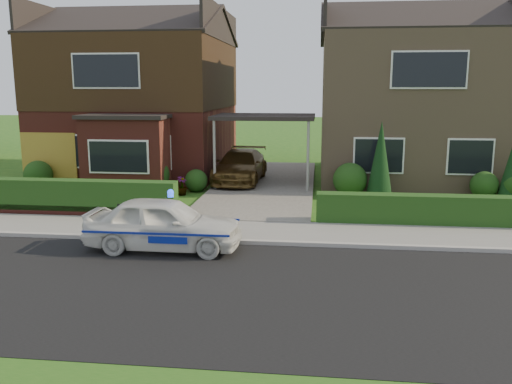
# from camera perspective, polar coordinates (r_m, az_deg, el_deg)

# --- Properties ---
(ground) EXTENTS (120.00, 120.00, 0.00)m
(ground) POSITION_cam_1_polar(r_m,az_deg,el_deg) (10.65, -5.18, -10.14)
(ground) COLOR #225416
(ground) RESTS_ON ground
(road) EXTENTS (60.00, 6.00, 0.02)m
(road) POSITION_cam_1_polar(r_m,az_deg,el_deg) (10.65, -5.18, -10.14)
(road) COLOR black
(road) RESTS_ON ground
(kerb) EXTENTS (60.00, 0.16, 0.12)m
(kerb) POSITION_cam_1_polar(r_m,az_deg,el_deg) (13.47, -2.53, -5.26)
(kerb) COLOR #9E9993
(kerb) RESTS_ON ground
(sidewalk) EXTENTS (60.00, 2.00, 0.10)m
(sidewalk) POSITION_cam_1_polar(r_m,az_deg,el_deg) (14.47, -1.86, -4.13)
(sidewalk) COLOR slate
(sidewalk) RESTS_ON ground
(driveway) EXTENTS (3.80, 12.00, 0.12)m
(driveway) POSITION_cam_1_polar(r_m,az_deg,el_deg) (21.15, 0.90, 0.77)
(driveway) COLOR #666059
(driveway) RESTS_ON ground
(house_left) EXTENTS (7.50, 9.53, 7.25)m
(house_left) POSITION_cam_1_polar(r_m,az_deg,el_deg) (24.88, -11.98, 10.76)
(house_left) COLOR maroon
(house_left) RESTS_ON ground
(house_right) EXTENTS (7.50, 8.06, 7.25)m
(house_right) POSITION_cam_1_polar(r_m,az_deg,el_deg) (23.99, 15.83, 10.23)
(house_right) COLOR #8E7257
(house_right) RESTS_ON ground
(carport_link) EXTENTS (3.80, 3.00, 2.77)m
(carport_link) POSITION_cam_1_polar(r_m,az_deg,el_deg) (20.80, 0.91, 7.80)
(carport_link) COLOR black
(carport_link) RESTS_ON ground
(garage_door) EXTENTS (2.20, 0.10, 2.10)m
(garage_door) POSITION_cam_1_polar(r_m,az_deg,el_deg) (22.39, -20.91, 3.18)
(garage_door) COLOR olive
(garage_door) RESTS_ON ground
(dwarf_wall) EXTENTS (7.70, 0.25, 0.36)m
(dwarf_wall) POSITION_cam_1_polar(r_m,az_deg,el_deg) (17.34, -20.57, -1.84)
(dwarf_wall) COLOR maroon
(dwarf_wall) RESTS_ON ground
(hedge_left) EXTENTS (7.50, 0.55, 0.90)m
(hedge_left) POSITION_cam_1_polar(r_m,az_deg,el_deg) (17.51, -20.31, -2.31)
(hedge_left) COLOR #113712
(hedge_left) RESTS_ON ground
(hedge_right) EXTENTS (7.50, 0.55, 0.80)m
(hedge_right) POSITION_cam_1_polar(r_m,az_deg,el_deg) (15.98, 19.93, -3.53)
(hedge_right) COLOR #113712
(hedge_right) RESTS_ON ground
(shrub_left_far) EXTENTS (1.08, 1.08, 1.08)m
(shrub_left_far) POSITION_cam_1_polar(r_m,az_deg,el_deg) (22.18, -21.94, 1.70)
(shrub_left_far) COLOR #113712
(shrub_left_far) RESTS_ON ground
(shrub_left_mid) EXTENTS (1.32, 1.32, 1.32)m
(shrub_left_mid) POSITION_cam_1_polar(r_m,az_deg,el_deg) (20.21, -10.95, 1.81)
(shrub_left_mid) COLOR #113712
(shrub_left_mid) RESTS_ON ground
(shrub_left_near) EXTENTS (0.84, 0.84, 0.84)m
(shrub_left_near) POSITION_cam_1_polar(r_m,az_deg,el_deg) (20.11, -6.32, 1.21)
(shrub_left_near) COLOR #113712
(shrub_left_near) RESTS_ON ground
(shrub_right_near) EXTENTS (1.20, 1.20, 1.20)m
(shrub_right_near) POSITION_cam_1_polar(r_m,az_deg,el_deg) (19.41, 9.87, 1.29)
(shrub_right_near) COLOR #113712
(shrub_right_near) RESTS_ON ground
(shrub_right_mid) EXTENTS (0.96, 0.96, 0.96)m
(shrub_right_mid) POSITION_cam_1_polar(r_m,az_deg,el_deg) (20.32, 22.90, 0.66)
(shrub_right_mid) COLOR #113712
(shrub_right_mid) RESTS_ON ground
(conifer_a) EXTENTS (0.90, 0.90, 2.60)m
(conifer_a) POSITION_cam_1_polar(r_m,az_deg,el_deg) (19.19, 12.95, 3.18)
(conifer_a) COLOR black
(conifer_a) RESTS_ON ground
(police_car) EXTENTS (3.41, 3.71, 1.43)m
(police_car) POSITION_cam_1_polar(r_m,az_deg,el_deg) (13.04, -9.68, -3.35)
(police_car) COLOR silver
(police_car) RESTS_ON ground
(driveway_car) EXTENTS (1.90, 4.33, 1.24)m
(driveway_car) POSITION_cam_1_polar(r_m,az_deg,el_deg) (21.49, -1.66, 2.76)
(driveway_car) COLOR brown
(driveway_car) RESTS_ON driveway
(potted_plant_a) EXTENTS (0.45, 0.38, 0.73)m
(potted_plant_a) POSITION_cam_1_polar(r_m,az_deg,el_deg) (18.97, -20.95, -0.23)
(potted_plant_a) COLOR gray
(potted_plant_a) RESTS_ON ground
(potted_plant_b) EXTENTS (0.57, 0.53, 0.84)m
(potted_plant_b) POSITION_cam_1_polar(r_m,az_deg,el_deg) (18.34, -14.74, -0.05)
(potted_plant_b) COLOR gray
(potted_plant_b) RESTS_ON ground
(potted_plant_c) EXTENTS (0.51, 0.51, 0.67)m
(potted_plant_c) POSITION_cam_1_polar(r_m,az_deg,el_deg) (19.50, -7.82, 0.60)
(potted_plant_c) COLOR gray
(potted_plant_c) RESTS_ON ground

